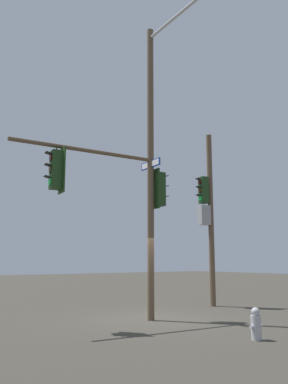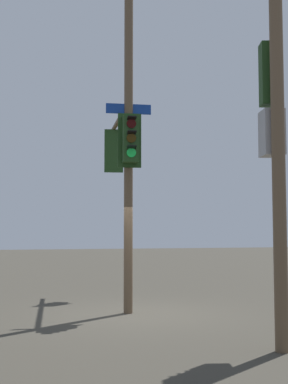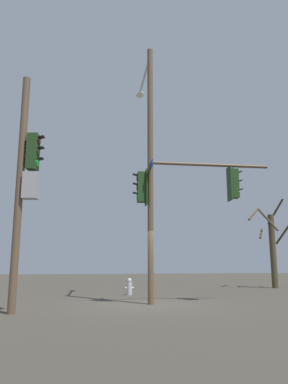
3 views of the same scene
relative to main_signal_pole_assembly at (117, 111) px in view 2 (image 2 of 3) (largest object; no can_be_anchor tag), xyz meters
name	(u,v)px [view 2 (image 2 of 3)]	position (x,y,z in m)	size (l,w,h in m)	color
ground_plane	(138,314)	(0.90, 0.34, -4.99)	(80.00, 80.00, 0.00)	#3A372E
main_signal_pole_assembly	(117,111)	(0.00, 0.00, 0.00)	(5.19, 4.01, 9.61)	brown
secondary_pole_assembly	(275,122)	(4.86, 1.79, -1.20)	(0.77, 0.43, 7.07)	brown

